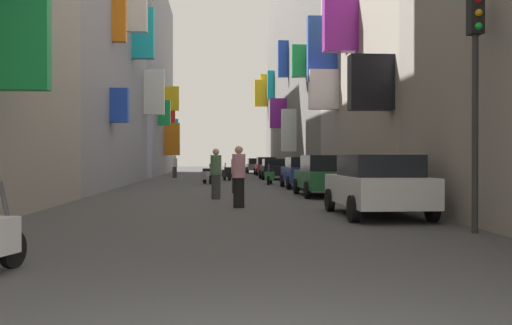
{
  "coord_description": "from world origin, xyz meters",
  "views": [
    {
      "loc": [
        -0.22,
        -3.42,
        1.41
      ],
      "look_at": [
        1.68,
        25.68,
        1.21
      ],
      "focal_mm": 41.32,
      "sensor_mm": 36.0,
      "label": 1
    }
  ],
  "objects_px": {
    "parked_car_grey": "(256,165)",
    "scooter_black": "(227,173)",
    "parked_car_white": "(377,184)",
    "traffic_light_near_corner": "(475,72)",
    "scooter_silver": "(208,176)",
    "pedestrian_near_left": "(239,177)",
    "pedestrian_mid_street": "(175,167)",
    "parked_car_green": "(324,175)",
    "pedestrian_crossing": "(236,174)",
    "parked_car_red": "(266,166)",
    "parked_car_black": "(274,168)",
    "pedestrian_near_right": "(216,174)",
    "scooter_orange": "(213,169)",
    "scooter_green": "(270,176)",
    "parked_car_blue": "(303,172)"
  },
  "relations": [
    {
      "from": "parked_car_green",
      "to": "parked_car_blue",
      "type": "height_order",
      "value": "parked_car_green"
    },
    {
      "from": "scooter_green",
      "to": "pedestrian_mid_street",
      "type": "height_order",
      "value": "pedestrian_mid_street"
    },
    {
      "from": "pedestrian_near_right",
      "to": "pedestrian_crossing",
      "type": "bearing_deg",
      "value": 77.22
    },
    {
      "from": "parked_car_red",
      "to": "scooter_black",
      "type": "distance_m",
      "value": 12.34
    },
    {
      "from": "parked_car_green",
      "to": "scooter_green",
      "type": "distance_m",
      "value": 10.19
    },
    {
      "from": "parked_car_black",
      "to": "pedestrian_mid_street",
      "type": "xyz_separation_m",
      "value": [
        -6.93,
        3.29,
        0.08
      ]
    },
    {
      "from": "parked_car_grey",
      "to": "traffic_light_near_corner",
      "type": "distance_m",
      "value": 45.84
    },
    {
      "from": "parked_car_blue",
      "to": "parked_car_red",
      "type": "bearing_deg",
      "value": 90.04
    },
    {
      "from": "parked_car_red",
      "to": "pedestrian_near_right",
      "type": "xyz_separation_m",
      "value": [
        -4.11,
        -29.07,
        0.09
      ]
    },
    {
      "from": "pedestrian_crossing",
      "to": "pedestrian_near_left",
      "type": "height_order",
      "value": "pedestrian_near_left"
    },
    {
      "from": "scooter_orange",
      "to": "traffic_light_near_corner",
      "type": "distance_m",
      "value": 42.83
    },
    {
      "from": "parked_car_black",
      "to": "pedestrian_near_right",
      "type": "distance_m",
      "value": 19.55
    },
    {
      "from": "scooter_green",
      "to": "parked_car_green",
      "type": "bearing_deg",
      "value": -83.54
    },
    {
      "from": "parked_car_black",
      "to": "scooter_green",
      "type": "relative_size",
      "value": 2.18
    },
    {
      "from": "parked_car_white",
      "to": "pedestrian_mid_street",
      "type": "relative_size",
      "value": 2.51
    },
    {
      "from": "scooter_silver",
      "to": "scooter_black",
      "type": "relative_size",
      "value": 0.99
    },
    {
      "from": "parked_car_white",
      "to": "parked_car_green",
      "type": "height_order",
      "value": "parked_car_green"
    },
    {
      "from": "parked_car_white",
      "to": "pedestrian_near_right",
      "type": "xyz_separation_m",
      "value": [
        -3.94,
        6.35,
        0.1
      ]
    },
    {
      "from": "parked_car_green",
      "to": "pedestrian_near_right",
      "type": "xyz_separation_m",
      "value": [
        -4.03,
        -1.37,
        0.09
      ]
    },
    {
      "from": "scooter_green",
      "to": "traffic_light_near_corner",
      "type": "bearing_deg",
      "value": -84.5
    },
    {
      "from": "parked_car_white",
      "to": "traffic_light_near_corner",
      "type": "xyz_separation_m",
      "value": [
        0.98,
        -3.29,
        2.27
      ]
    },
    {
      "from": "scooter_black",
      "to": "pedestrian_mid_street",
      "type": "xyz_separation_m",
      "value": [
        -3.72,
        5.22,
        0.36
      ]
    },
    {
      "from": "parked_car_green",
      "to": "pedestrian_near_left",
      "type": "distance_m",
      "value": 6.02
    },
    {
      "from": "scooter_silver",
      "to": "pedestrian_near_left",
      "type": "height_order",
      "value": "pedestrian_near_left"
    },
    {
      "from": "scooter_orange",
      "to": "parked_car_blue",
      "type": "bearing_deg",
      "value": -79.92
    },
    {
      "from": "scooter_silver",
      "to": "pedestrian_mid_street",
      "type": "bearing_deg",
      "value": 104.13
    },
    {
      "from": "parked_car_grey",
      "to": "scooter_black",
      "type": "height_order",
      "value": "parked_car_grey"
    },
    {
      "from": "parked_car_green",
      "to": "parked_car_red",
      "type": "xyz_separation_m",
      "value": [
        0.08,
        27.7,
        -0.01
      ]
    },
    {
      "from": "parked_car_grey",
      "to": "pedestrian_near_right",
      "type": "distance_m",
      "value": 36.33
    },
    {
      "from": "scooter_black",
      "to": "scooter_orange",
      "type": "bearing_deg",
      "value": 93.83
    },
    {
      "from": "parked_car_grey",
      "to": "scooter_silver",
      "type": "xyz_separation_m",
      "value": [
        -4.29,
        -23.84,
        -0.29
      ]
    },
    {
      "from": "scooter_orange",
      "to": "pedestrian_crossing",
      "type": "relative_size",
      "value": 1.14
    },
    {
      "from": "scooter_green",
      "to": "pedestrian_mid_street",
      "type": "bearing_deg",
      "value": 118.48
    },
    {
      "from": "traffic_light_near_corner",
      "to": "parked_car_grey",
      "type": "bearing_deg",
      "value": 91.42
    },
    {
      "from": "traffic_light_near_corner",
      "to": "scooter_orange",
      "type": "bearing_deg",
      "value": 97.13
    },
    {
      "from": "parked_car_white",
      "to": "parked_car_grey",
      "type": "bearing_deg",
      "value": 90.21
    },
    {
      "from": "pedestrian_mid_street",
      "to": "traffic_light_near_corner",
      "type": "distance_m",
      "value": 33.15
    },
    {
      "from": "scooter_black",
      "to": "pedestrian_near_left",
      "type": "xyz_separation_m",
      "value": [
        0.01,
        -20.85,
        0.43
      ]
    },
    {
      "from": "scooter_silver",
      "to": "pedestrian_near_left",
      "type": "relative_size",
      "value": 1.04
    },
    {
      "from": "scooter_green",
      "to": "parked_car_blue",
      "type": "bearing_deg",
      "value": -73.15
    },
    {
      "from": "parked_car_white",
      "to": "parked_car_green",
      "type": "relative_size",
      "value": 0.95
    },
    {
      "from": "scooter_silver",
      "to": "traffic_light_near_corner",
      "type": "relative_size",
      "value": 0.41
    },
    {
      "from": "pedestrian_crossing",
      "to": "pedestrian_near_left",
      "type": "distance_m",
      "value": 7.14
    },
    {
      "from": "parked_car_grey",
      "to": "pedestrian_crossing",
      "type": "xyz_separation_m",
      "value": [
        -2.99,
        -32.6,
        0.04
      ]
    },
    {
      "from": "parked_car_grey",
      "to": "pedestrian_crossing",
      "type": "height_order",
      "value": "pedestrian_crossing"
    },
    {
      "from": "parked_car_grey",
      "to": "scooter_silver",
      "type": "bearing_deg",
      "value": -100.2
    },
    {
      "from": "pedestrian_near_left",
      "to": "pedestrian_mid_street",
      "type": "relative_size",
      "value": 1.08
    },
    {
      "from": "scooter_green",
      "to": "scooter_orange",
      "type": "bearing_deg",
      "value": 98.74
    },
    {
      "from": "parked_car_green",
      "to": "scooter_silver",
      "type": "distance_m",
      "value": 11.83
    },
    {
      "from": "parked_car_red",
      "to": "parked_car_green",
      "type": "bearing_deg",
      "value": -90.16
    }
  ]
}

